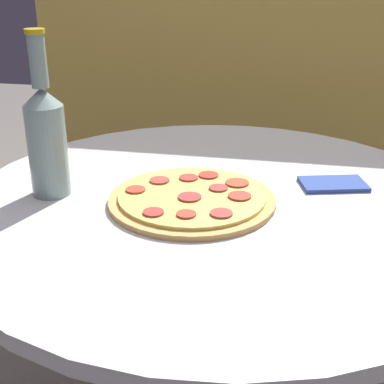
# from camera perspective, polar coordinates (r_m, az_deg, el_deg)

# --- Properties ---
(table) EXTENTS (0.94, 0.94, 0.73)m
(table) POSITION_cam_1_polar(r_m,az_deg,el_deg) (1.06, 2.62, -9.63)
(table) COLOR silver
(table) RESTS_ON ground_plane
(fence_panel) EXTENTS (1.59, 0.04, 1.56)m
(fence_panel) POSITION_cam_1_polar(r_m,az_deg,el_deg) (1.88, 7.45, 12.74)
(fence_panel) COLOR gold
(fence_panel) RESTS_ON ground_plane
(pizza) EXTENTS (0.30, 0.30, 0.02)m
(pizza) POSITION_cam_1_polar(r_m,az_deg,el_deg) (0.94, 0.03, -0.67)
(pizza) COLOR tan
(pizza) RESTS_ON table
(beer_bottle) EXTENTS (0.07, 0.07, 0.29)m
(beer_bottle) POSITION_cam_1_polar(r_m,az_deg,el_deg) (0.98, -15.29, 5.78)
(beer_bottle) COLOR gray
(beer_bottle) RESTS_ON table
(napkin) EXTENTS (0.14, 0.10, 0.01)m
(napkin) POSITION_cam_1_polar(r_m,az_deg,el_deg) (1.05, 14.83, 0.84)
(napkin) COLOR #334C99
(napkin) RESTS_ON table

